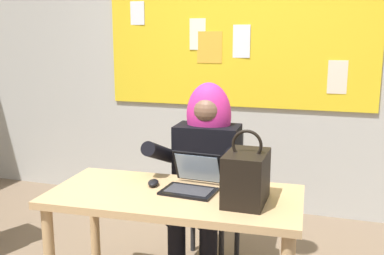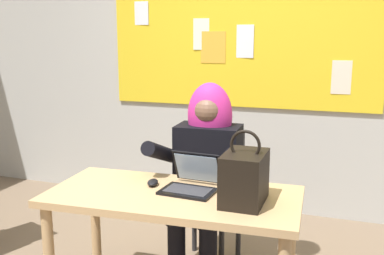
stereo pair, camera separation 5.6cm
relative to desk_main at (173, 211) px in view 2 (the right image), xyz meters
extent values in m
cube|color=#B2B2AD|center=(-0.07, 1.81, 0.82)|extent=(6.17, 0.10, 2.90)
cube|color=yellow|center=(-0.07, 1.75, 0.92)|extent=(2.40, 0.02, 1.20)
cube|color=white|center=(-0.41, 1.74, 0.96)|extent=(0.15, 0.01, 0.28)
cube|color=white|center=(-0.02, 1.74, 0.90)|extent=(0.16, 0.01, 0.28)
cube|color=gold|center=(-0.30, 1.74, 0.84)|extent=(0.23, 0.00, 0.28)
cube|color=white|center=(-1.00, 1.74, 1.15)|extent=(0.14, 0.01, 0.21)
cube|color=#F4E0C6|center=(0.80, 1.74, 0.61)|extent=(0.16, 0.01, 0.28)
cube|color=tan|center=(0.00, 0.00, 0.08)|extent=(1.39, 0.72, 0.04)
cylinder|color=tan|center=(-0.63, 0.22, -0.28)|extent=(0.06, 0.06, 0.69)
cylinder|color=tan|center=(0.60, 0.29, -0.28)|extent=(0.06, 0.06, 0.69)
cube|color=black|center=(0.01, 0.60, -0.18)|extent=(0.45, 0.45, 0.04)
cube|color=black|center=(0.02, 0.79, 0.06)|extent=(0.38, 0.07, 0.45)
cylinder|color=#262628|center=(0.16, 0.42, -0.41)|extent=(0.04, 0.04, 0.43)
cylinder|color=#262628|center=(-0.18, 0.44, -0.41)|extent=(0.04, 0.04, 0.43)
cylinder|color=#262628|center=(0.19, 0.75, -0.41)|extent=(0.04, 0.04, 0.43)
cylinder|color=#262628|center=(-0.15, 0.78, -0.41)|extent=(0.04, 0.04, 0.43)
cylinder|color=black|center=(0.12, 0.41, -0.13)|extent=(0.17, 0.43, 0.15)
cylinder|color=black|center=(-0.08, 0.40, -0.13)|extent=(0.17, 0.43, 0.15)
cube|color=black|center=(0.01, 0.62, 0.10)|extent=(0.43, 0.28, 0.52)
cylinder|color=black|center=(0.27, 0.40, 0.21)|extent=(0.11, 0.47, 0.24)
cylinder|color=black|center=(-0.23, 0.38, 0.21)|extent=(0.11, 0.47, 0.24)
sphere|color=brown|center=(0.01, 0.62, 0.46)|extent=(0.20, 0.20, 0.20)
ellipsoid|color=#D82D8C|center=(0.01, 0.65, 0.42)|extent=(0.31, 0.23, 0.44)
cube|color=black|center=(0.07, 0.03, 0.11)|extent=(0.30, 0.22, 0.01)
cube|color=#333338|center=(0.07, 0.03, 0.12)|extent=(0.25, 0.16, 0.00)
cube|color=black|center=(0.08, 0.17, 0.21)|extent=(0.29, 0.11, 0.19)
cube|color=#99B7E0|center=(0.08, 0.16, 0.20)|extent=(0.26, 0.09, 0.16)
ellipsoid|color=black|center=(-0.16, 0.08, 0.12)|extent=(0.09, 0.12, 0.03)
cube|color=black|center=(0.39, -0.01, 0.23)|extent=(0.20, 0.30, 0.26)
torus|color=black|center=(0.39, -0.01, 0.40)|extent=(0.16, 0.02, 0.16)
camera|label=1|loc=(0.80, -2.13, 0.92)|focal=41.57mm
camera|label=2|loc=(0.86, -2.12, 0.92)|focal=41.57mm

